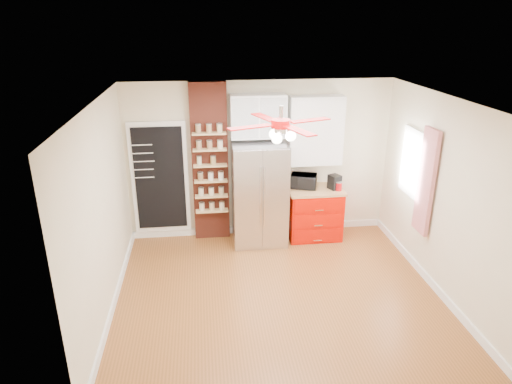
{
  "coord_description": "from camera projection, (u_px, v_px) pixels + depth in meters",
  "views": [
    {
      "loc": [
        -0.97,
        -5.42,
        3.66
      ],
      "look_at": [
        -0.2,
        0.9,
        1.2
      ],
      "focal_mm": 32.0,
      "sensor_mm": 36.0,
      "label": 1
    }
  ],
  "objects": [
    {
      "name": "red_cabinet",
      "position": [
        314.0,
        213.0,
        7.94
      ],
      "size": [
        0.94,
        0.64,
        0.9
      ],
      "color": "#CA0C00",
      "rests_on": "floor"
    },
    {
      "name": "pantry_jar_oats",
      "position": [
        199.0,
        161.0,
        7.48
      ],
      "size": [
        0.09,
        0.09,
        0.13
      ],
      "primitive_type": "cylinder",
      "rotation": [
        0.0,
        0.0,
        0.21
      ],
      "color": "#C2BF94",
      "rests_on": "brick_pillar"
    },
    {
      "name": "ceiling",
      "position": [
        281.0,
        101.0,
        5.47
      ],
      "size": [
        4.5,
        4.5,
        0.0
      ],
      "primitive_type": "plane",
      "color": "white",
      "rests_on": "wall_back"
    },
    {
      "name": "wall_back",
      "position": [
        260.0,
        160.0,
        7.81
      ],
      "size": [
        4.5,
        0.02,
        2.7
      ],
      "primitive_type": "cube",
      "color": "beige",
      "rests_on": "floor"
    },
    {
      "name": "canister_right",
      "position": [
        333.0,
        184.0,
        7.78
      ],
      "size": [
        0.13,
        0.13,
        0.15
      ],
      "primitive_type": "cylinder",
      "rotation": [
        0.0,
        0.0,
        0.19
      ],
      "color": "#B61B0A",
      "rests_on": "red_cabinet"
    },
    {
      "name": "ceiling_fan",
      "position": [
        281.0,
        124.0,
        5.57
      ],
      "size": [
        1.4,
        1.4,
        0.44
      ],
      "color": "silver",
      "rests_on": "ceiling"
    },
    {
      "name": "pantry_jar_beans",
      "position": [
        213.0,
        161.0,
        7.48
      ],
      "size": [
        0.11,
        0.11,
        0.14
      ],
      "primitive_type": "cylinder",
      "rotation": [
        0.0,
        0.0,
        -0.28
      ],
      "color": "#9C844F",
      "rests_on": "brick_pillar"
    },
    {
      "name": "wall_right",
      "position": [
        442.0,
        197.0,
        6.22
      ],
      "size": [
        0.02,
        4.0,
        2.7
      ],
      "primitive_type": "cube",
      "color": "beige",
      "rests_on": "floor"
    },
    {
      "name": "chalkboard",
      "position": [
        160.0,
        179.0,
        7.68
      ],
      "size": [
        0.95,
        0.05,
        1.95
      ],
      "color": "white",
      "rests_on": "wall_back"
    },
    {
      "name": "floor",
      "position": [
        277.0,
        293.0,
        6.45
      ],
      "size": [
        4.5,
        4.5,
        0.0
      ],
      "primitive_type": "plane",
      "color": "brown",
      "rests_on": "ground"
    },
    {
      "name": "wall_left",
      "position": [
        102.0,
        213.0,
        5.71
      ],
      "size": [
        0.02,
        4.0,
        2.7
      ],
      "primitive_type": "cube",
      "color": "beige",
      "rests_on": "floor"
    },
    {
      "name": "fridge",
      "position": [
        259.0,
        194.0,
        7.64
      ],
      "size": [
        0.9,
        0.7,
        1.75
      ],
      "primitive_type": "cube",
      "color": "silver",
      "rests_on": "floor"
    },
    {
      "name": "upper_glass_cabinet",
      "position": [
        258.0,
        116.0,
        7.36
      ],
      "size": [
        0.9,
        0.35,
        0.7
      ],
      "primitive_type": "cube",
      "color": "white",
      "rests_on": "wall_back"
    },
    {
      "name": "toaster_oven",
      "position": [
        304.0,
        181.0,
        7.8
      ],
      "size": [
        0.5,
        0.41,
        0.24
      ],
      "primitive_type": "imported",
      "rotation": [
        0.0,
        0.0,
        -0.3
      ],
      "color": "black",
      "rests_on": "red_cabinet"
    },
    {
      "name": "canister_left",
      "position": [
        339.0,
        186.0,
        7.69
      ],
      "size": [
        0.13,
        0.13,
        0.14
      ],
      "primitive_type": "cylinder",
      "rotation": [
        0.0,
        0.0,
        -0.19
      ],
      "color": "#B1090F",
      "rests_on": "red_cabinet"
    },
    {
      "name": "coffee_maker",
      "position": [
        335.0,
        182.0,
        7.74
      ],
      "size": [
        0.23,
        0.24,
        0.25
      ],
      "primitive_type": "cube",
      "rotation": [
        0.0,
        0.0,
        0.41
      ],
      "color": "black",
      "rests_on": "red_cabinet"
    },
    {
      "name": "window",
      "position": [
        413.0,
        163.0,
        6.97
      ],
      "size": [
        0.04,
        0.75,
        1.05
      ],
      "primitive_type": "cube",
      "color": "white",
      "rests_on": "wall_right"
    },
    {
      "name": "curtain",
      "position": [
        426.0,
        182.0,
        6.5
      ],
      "size": [
        0.06,
        0.4,
        1.55
      ],
      "primitive_type": "cube",
      "color": "red",
      "rests_on": "wall_right"
    },
    {
      "name": "upper_shelf_unit",
      "position": [
        316.0,
        131.0,
        7.59
      ],
      "size": [
        0.9,
        0.3,
        1.15
      ],
      "primitive_type": "cube",
      "color": "white",
      "rests_on": "wall_back"
    },
    {
      "name": "brick_pillar",
      "position": [
        210.0,
        163.0,
        7.64
      ],
      "size": [
        0.6,
        0.16,
        2.7
      ],
      "primitive_type": "cube",
      "color": "maroon",
      "rests_on": "floor"
    },
    {
      "name": "wall_front",
      "position": [
        317.0,
        290.0,
        4.11
      ],
      "size": [
        4.5,
        0.02,
        2.7
      ],
      "primitive_type": "cube",
      "color": "beige",
      "rests_on": "floor"
    }
  ]
}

